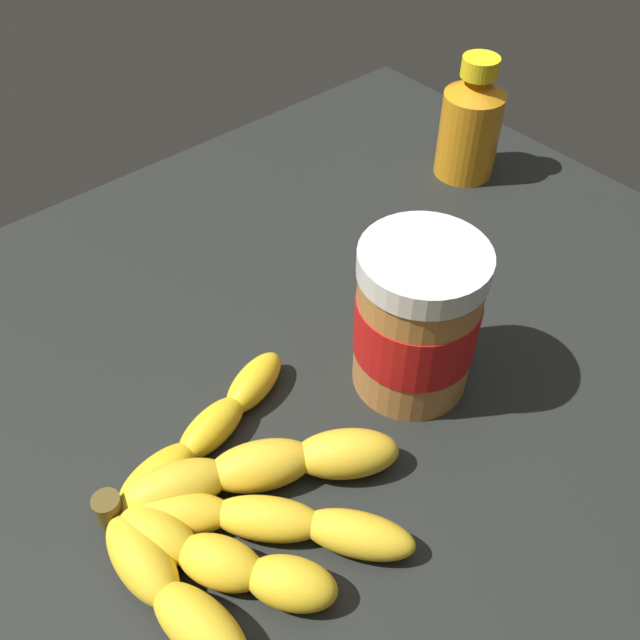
{
  "coord_description": "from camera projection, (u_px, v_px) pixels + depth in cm",
  "views": [
    {
      "loc": [
        26.88,
        32.17,
        45.96
      ],
      "look_at": [
        0.94,
        1.94,
        5.1
      ],
      "focal_mm": 39.22,
      "sensor_mm": 36.0,
      "label": 1
    }
  ],
  "objects": [
    {
      "name": "peanut_butter_jar",
      "position": [
        416.0,
        321.0,
        0.55
      ],
      "size": [
        9.88,
        9.88,
        13.75
      ],
      "color": "#B27238",
      "rests_on": "ground_plane"
    },
    {
      "name": "banana_bunch",
      "position": [
        235.0,
        519.0,
        0.48
      ],
      "size": [
        22.02,
        26.13,
        3.77
      ],
      "color": "yellow",
      "rests_on": "ground_plane"
    },
    {
      "name": "ground_plane",
      "position": [
        314.0,
        359.0,
        0.64
      ],
      "size": [
        84.82,
        68.31,
        4.22
      ],
      "primitive_type": "cube",
      "color": "black"
    },
    {
      "name": "honey_bottle",
      "position": [
        471.0,
        123.0,
        0.77
      ],
      "size": [
        6.71,
        6.71,
        13.69
      ],
      "color": "orange",
      "rests_on": "ground_plane"
    }
  ]
}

